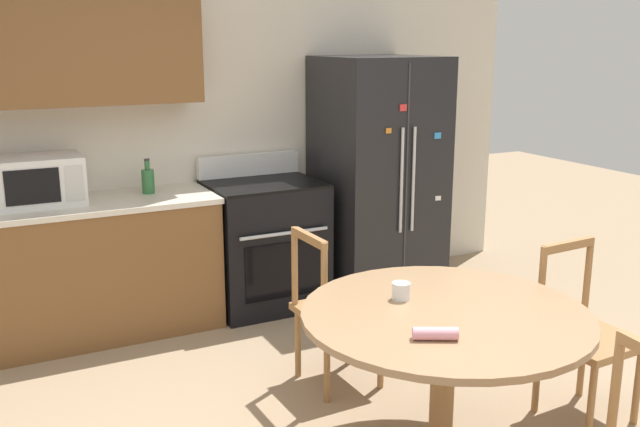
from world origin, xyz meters
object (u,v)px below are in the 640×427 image
at_px(refrigerator, 377,177).
at_px(dining_chair_far, 334,311).
at_px(oven_range, 265,243).
at_px(dining_chair_right, 586,337).
at_px(counter_bottle, 148,180).
at_px(candle_glass, 401,292).
at_px(microwave, 38,180).

height_order(refrigerator, dining_chair_far, refrigerator).
bearing_deg(oven_range, dining_chair_right, -69.01).
height_order(counter_bottle, candle_glass, counter_bottle).
relative_size(refrigerator, dining_chair_far, 1.98).
bearing_deg(candle_glass, dining_chair_right, -11.42).
height_order(counter_bottle, dining_chair_right, counter_bottle).
distance_m(oven_range, dining_chair_far, 1.32).
bearing_deg(refrigerator, dining_chair_far, -129.63).
bearing_deg(dining_chair_far, microwave, -137.61).
relative_size(microwave, dining_chair_right, 0.59).
bearing_deg(dining_chair_far, counter_bottle, -156.46).
xyz_separation_m(dining_chair_right, dining_chair_far, (-0.98, 0.89, 0.00)).
relative_size(refrigerator, candle_glass, 21.05).
bearing_deg(oven_range, counter_bottle, 172.99).
xyz_separation_m(counter_bottle, candle_glass, (0.64, -2.10, -0.21)).
bearing_deg(dining_chair_right, dining_chair_far, -45.45).
xyz_separation_m(oven_range, candle_glass, (-0.15, -2.00, 0.31)).
relative_size(oven_range, counter_bottle, 4.64).
distance_m(microwave, dining_chair_far, 2.04).
distance_m(counter_bottle, dining_chair_far, 1.66).
bearing_deg(counter_bottle, candle_glass, -72.98).
bearing_deg(counter_bottle, microwave, -178.93).
bearing_deg(microwave, counter_bottle, 1.07).
distance_m(oven_range, microwave, 1.60).
xyz_separation_m(oven_range, microwave, (-1.48, 0.08, 0.58)).
bearing_deg(microwave, dining_chair_far, -46.00).
bearing_deg(refrigerator, counter_bottle, 174.33).
bearing_deg(counter_bottle, dining_chair_far, -64.85).
relative_size(counter_bottle, dining_chair_right, 0.26).
height_order(dining_chair_far, candle_glass, dining_chair_far).
xyz_separation_m(refrigerator, oven_range, (-0.90, 0.07, -0.42)).
distance_m(counter_bottle, dining_chair_right, 2.88).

